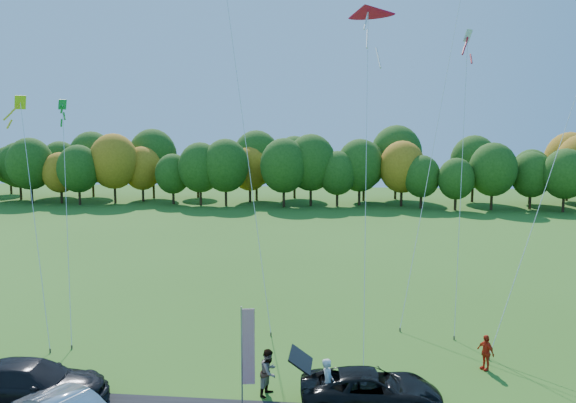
# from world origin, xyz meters

# --- Properties ---
(ground) EXTENTS (160.00, 160.00, 0.00)m
(ground) POSITION_xyz_m (0.00, 0.00, 0.00)
(ground) COLOR #325F19
(tree_line) EXTENTS (116.00, 12.00, 10.00)m
(tree_line) POSITION_xyz_m (0.00, 55.00, 0.00)
(tree_line) COLOR #1E4711
(tree_line) RESTS_ON ground
(black_suv) EXTENTS (5.58, 2.96, 1.49)m
(black_suv) POSITION_xyz_m (3.90, -1.16, 0.75)
(black_suv) COLOR black
(black_suv) RESTS_ON ground
(dark_truck_a) EXTENTS (6.05, 2.87, 1.70)m
(dark_truck_a) POSITION_xyz_m (-9.14, -2.17, 0.85)
(dark_truck_a) COLOR black
(dark_truck_a) RESTS_ON ground
(person_tailgate_a) EXTENTS (0.53, 0.75, 1.95)m
(person_tailgate_a) POSITION_xyz_m (2.26, -1.24, 0.98)
(person_tailgate_a) COLOR silver
(person_tailgate_a) RESTS_ON ground
(person_tailgate_b) EXTENTS (1.00, 1.11, 1.89)m
(person_tailgate_b) POSITION_xyz_m (-0.12, -0.41, 0.94)
(person_tailgate_b) COLOR gray
(person_tailgate_b) RESTS_ON ground
(person_east) EXTENTS (0.83, 1.00, 1.59)m
(person_east) POSITION_xyz_m (9.11, 2.89, 0.80)
(person_east) COLOR red
(person_east) RESTS_ON ground
(feather_flag) EXTENTS (0.52, 0.15, 3.98)m
(feather_flag) POSITION_xyz_m (-0.82, -1.46, 2.43)
(feather_flag) COLOR #999999
(feather_flag) RESTS_ON ground
(kite_delta_blue) EXTENTS (6.73, 10.92, 27.86)m
(kite_delta_blue) POSITION_xyz_m (-3.41, 10.77, 13.37)
(kite_delta_blue) COLOR #4C3F33
(kite_delta_blue) RESTS_ON ground
(kite_parafoil_orange) EXTENTS (8.50, 13.58, 30.72)m
(kite_parafoil_orange) POSITION_xyz_m (9.03, 13.68, 15.12)
(kite_parafoil_orange) COLOR #4C3F33
(kite_parafoil_orange) RESTS_ON ground
(kite_delta_red) EXTENTS (2.92, 11.41, 19.03)m
(kite_delta_red) POSITION_xyz_m (3.93, 8.53, 11.10)
(kite_delta_red) COLOR #4C3F33
(kite_delta_red) RESTS_ON ground
(kite_parafoil_rainbow) EXTENTS (8.90, 6.20, 20.30)m
(kite_parafoil_rainbow) POSITION_xyz_m (13.16, 6.76, 9.98)
(kite_parafoil_rainbow) COLOR #4C3F33
(kite_parafoil_rainbow) RESTS_ON ground
(kite_diamond_yellow) EXTENTS (5.09, 6.79, 12.84)m
(kite_diamond_yellow) POSITION_xyz_m (-13.30, 5.77, 6.14)
(kite_diamond_yellow) COLOR #4C3F33
(kite_diamond_yellow) RESTS_ON ground
(kite_diamond_green) EXTENTS (3.36, 6.31, 12.52)m
(kite_diamond_green) POSITION_xyz_m (-11.71, 6.17, 6.09)
(kite_diamond_green) COLOR #4C3F33
(kite_diamond_green) RESTS_ON ground
(kite_diamond_white) EXTENTS (1.61, 5.21, 16.34)m
(kite_diamond_white) POSITION_xyz_m (8.95, 8.69, 8.13)
(kite_diamond_white) COLOR #4C3F33
(kite_diamond_white) RESTS_ON ground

